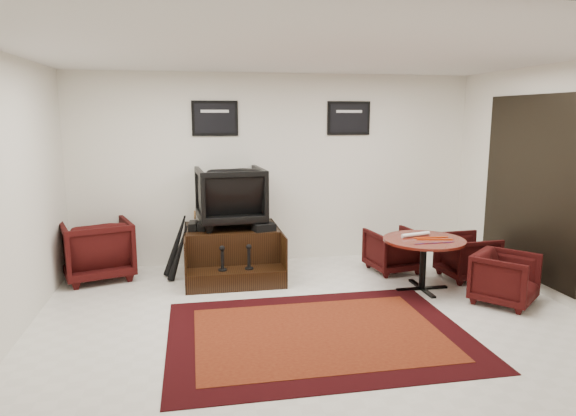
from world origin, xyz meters
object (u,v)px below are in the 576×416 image
Objects in this scene: shine_podium at (232,253)px; table_chair_window at (468,254)px; shine_chair at (230,193)px; armchair_side at (97,246)px; meeting_table at (424,245)px; table_chair_corner at (505,276)px; table_chair_back at (393,248)px.

table_chair_window reaches higher than shine_podium.
shine_chair is 1.94m from armchair_side.
shine_podium is 0.83m from shine_chair.
armchair_side reaches higher than shine_podium.
meeting_table is at bearing 145.03° from armchair_side.
armchair_side is at bearing -5.07° from shine_chair.
shine_chair is at bearing 70.09° from table_chair_window.
meeting_table is 0.90m from table_chair_window.
shine_podium is 1.98× the size of table_chair_corner.
shine_podium is 1.83m from armchair_side.
shine_podium is at bearing -15.04° from table_chair_back.
shine_chair is 1.38× the size of table_chair_back.
armchair_side is 5.23m from table_chair_corner.
armchair_side is (-1.81, 0.03, -0.68)m from shine_chair.
armchair_side reaches higher than table_chair_window.
shine_chair is at bearing 108.25° from table_chair_corner.
table_chair_corner reaches higher than shine_podium.
table_chair_corner is at bearing -29.32° from shine_podium.
table_chair_back is at bearing 56.33° from table_chair_window.
shine_podium is 1.97× the size of table_chair_window.
meeting_table is at bearing 147.96° from shine_chair.
table_chair_back is at bearing -6.68° from shine_podium.
shine_chair is at bearing -18.47° from table_chair_back.
table_chair_corner is at bearing 144.53° from shine_chair.
meeting_table is (2.33, -1.09, 0.27)m from shine_podium.
meeting_table is at bearing -25.09° from shine_podium.
table_chair_back is at bearing 94.90° from meeting_table.
shine_chair reaches higher than table_chair_corner.
shine_chair is at bearing 90.00° from shine_podium.
table_chair_corner is at bearing 140.74° from armchair_side.
table_chair_window is at bearing 45.62° from table_chair_corner.
table_chair_window is 0.96m from table_chair_corner.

